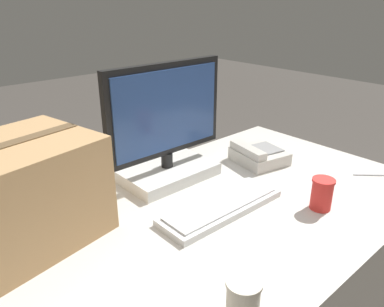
{
  "coord_description": "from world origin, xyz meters",
  "views": [
    {
      "loc": [
        -0.64,
        -0.74,
        1.39
      ],
      "look_at": [
        0.14,
        0.14,
        0.9
      ],
      "focal_mm": 35.0,
      "sensor_mm": 36.0,
      "label": 1
    }
  ],
  "objects_px": {
    "cardboard_box": "(23,192)",
    "keyboard": "(221,207)",
    "paper_cup_left": "(243,302)",
    "paper_cup_right": "(322,194)",
    "desk_phone": "(258,155)",
    "spoon": "(379,175)",
    "monitor": "(167,136)"
  },
  "relations": [
    {
      "from": "desk_phone",
      "to": "paper_cup_left",
      "type": "distance_m",
      "value": 0.86
    },
    {
      "from": "paper_cup_left",
      "to": "spoon",
      "type": "xyz_separation_m",
      "value": [
        0.94,
        0.11,
        -0.05
      ]
    },
    {
      "from": "monitor",
      "to": "paper_cup_left",
      "type": "bearing_deg",
      "value": -115.74
    },
    {
      "from": "paper_cup_left",
      "to": "paper_cup_right",
      "type": "xyz_separation_m",
      "value": [
        0.55,
        0.14,
        -0.0
      ]
    },
    {
      "from": "monitor",
      "to": "desk_phone",
      "type": "relative_size",
      "value": 2.15
    },
    {
      "from": "monitor",
      "to": "paper_cup_right",
      "type": "height_order",
      "value": "monitor"
    },
    {
      "from": "monitor",
      "to": "desk_phone",
      "type": "xyz_separation_m",
      "value": [
        0.37,
        -0.14,
        -0.14
      ]
    },
    {
      "from": "paper_cup_left",
      "to": "paper_cup_right",
      "type": "relative_size",
      "value": 1.01
    },
    {
      "from": "keyboard",
      "to": "spoon",
      "type": "height_order",
      "value": "keyboard"
    },
    {
      "from": "paper_cup_right",
      "to": "spoon",
      "type": "height_order",
      "value": "paper_cup_right"
    },
    {
      "from": "paper_cup_left",
      "to": "paper_cup_right",
      "type": "distance_m",
      "value": 0.56
    },
    {
      "from": "keyboard",
      "to": "paper_cup_left",
      "type": "relative_size",
      "value": 4.1
    },
    {
      "from": "keyboard",
      "to": "desk_phone",
      "type": "height_order",
      "value": "desk_phone"
    },
    {
      "from": "desk_phone",
      "to": "cardboard_box",
      "type": "distance_m",
      "value": 0.92
    },
    {
      "from": "keyboard",
      "to": "paper_cup_right",
      "type": "bearing_deg",
      "value": -38.95
    },
    {
      "from": "monitor",
      "to": "cardboard_box",
      "type": "bearing_deg",
      "value": -175.56
    },
    {
      "from": "keyboard",
      "to": "spoon",
      "type": "distance_m",
      "value": 0.68
    },
    {
      "from": "spoon",
      "to": "cardboard_box",
      "type": "height_order",
      "value": "cardboard_box"
    },
    {
      "from": "desk_phone",
      "to": "paper_cup_left",
      "type": "height_order",
      "value": "paper_cup_left"
    },
    {
      "from": "monitor",
      "to": "keyboard",
      "type": "distance_m",
      "value": 0.35
    },
    {
      "from": "desk_phone",
      "to": "spoon",
      "type": "bearing_deg",
      "value": -46.09
    },
    {
      "from": "monitor",
      "to": "paper_cup_right",
      "type": "xyz_separation_m",
      "value": [
        0.23,
        -0.52,
        -0.11
      ]
    },
    {
      "from": "paper_cup_right",
      "to": "paper_cup_left",
      "type": "bearing_deg",
      "value": -165.93
    },
    {
      "from": "paper_cup_right",
      "to": "cardboard_box",
      "type": "distance_m",
      "value": 0.91
    },
    {
      "from": "keyboard",
      "to": "paper_cup_right",
      "type": "xyz_separation_m",
      "value": [
        0.25,
        -0.21,
        0.04
      ]
    },
    {
      "from": "keyboard",
      "to": "desk_phone",
      "type": "relative_size",
      "value": 1.92
    },
    {
      "from": "spoon",
      "to": "cardboard_box",
      "type": "distance_m",
      "value": 1.27
    },
    {
      "from": "keyboard",
      "to": "monitor",
      "type": "bearing_deg",
      "value": 86.7
    },
    {
      "from": "cardboard_box",
      "to": "monitor",
      "type": "bearing_deg",
      "value": 4.44
    },
    {
      "from": "spoon",
      "to": "cardboard_box",
      "type": "relative_size",
      "value": 0.27
    },
    {
      "from": "monitor",
      "to": "cardboard_box",
      "type": "relative_size",
      "value": 1.13
    },
    {
      "from": "cardboard_box",
      "to": "keyboard",
      "type": "bearing_deg",
      "value": -27.25
    }
  ]
}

